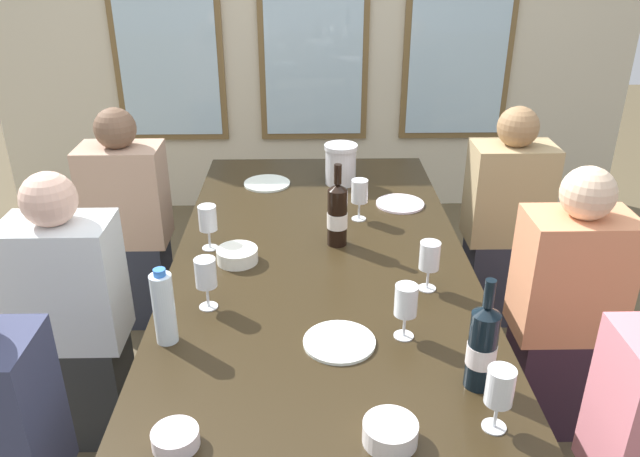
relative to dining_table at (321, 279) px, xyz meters
name	(u,v)px	position (x,y,z in m)	size (l,w,h in m)	color
ground_plane	(321,421)	(0.00, 0.00, -0.67)	(12.00, 12.00, 0.00)	brown
dining_table	(321,279)	(0.00, 0.00, 0.00)	(1.08, 2.27, 0.74)	black
white_plate_0	(400,204)	(0.36, 0.53, 0.07)	(0.21, 0.21, 0.01)	white
white_plate_1	(339,342)	(0.04, -0.48, 0.07)	(0.21, 0.21, 0.01)	white
white_plate_2	(267,183)	(-0.24, 0.78, 0.07)	(0.22, 0.22, 0.01)	white
metal_pitcher	(341,164)	(0.11, 0.79, 0.16)	(0.16, 0.16, 0.19)	silver
wine_bottle_0	(482,346)	(0.40, -0.67, 0.19)	(0.08, 0.08, 0.32)	black
wine_bottle_1	(337,214)	(0.06, 0.16, 0.19)	(0.08, 0.08, 0.32)	black
tasting_bowl_0	(237,255)	(-0.30, 0.02, 0.09)	(0.15, 0.15, 0.05)	white
tasting_bowl_1	(176,438)	(-0.36, -0.87, 0.09)	(0.11, 0.11, 0.04)	white
tasting_bowl_2	(390,432)	(0.14, -0.87, 0.09)	(0.13, 0.13, 0.05)	white
water_bottle	(164,308)	(-0.46, -0.46, 0.18)	(0.06, 0.06, 0.24)	white
wine_glass_0	(208,220)	(-0.42, 0.13, 0.18)	(0.07, 0.07, 0.17)	white
wine_glass_1	(406,303)	(0.24, -0.45, 0.18)	(0.07, 0.07, 0.17)	white
wine_glass_2	(360,192)	(0.17, 0.38, 0.19)	(0.07, 0.07, 0.17)	white
wine_glass_3	(206,274)	(-0.37, -0.28, 0.19)	(0.07, 0.07, 0.17)	white
wine_glass_4	(500,389)	(0.40, -0.83, 0.18)	(0.07, 0.07, 0.17)	white
wine_glass_5	(430,257)	(0.35, -0.18, 0.19)	(0.07, 0.07, 0.17)	white
seated_person_0	(129,226)	(-0.91, 0.78, -0.15)	(0.38, 0.24, 1.11)	#292C39
seated_person_1	(504,224)	(0.91, 0.77, -0.15)	(0.38, 0.24, 1.11)	#2D2E3C
seated_person_4	(73,321)	(-0.91, -0.03, -0.15)	(0.38, 0.24, 1.11)	#2B2C2B
seated_person_5	(564,313)	(0.91, -0.02, -0.15)	(0.38, 0.24, 1.11)	#362230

